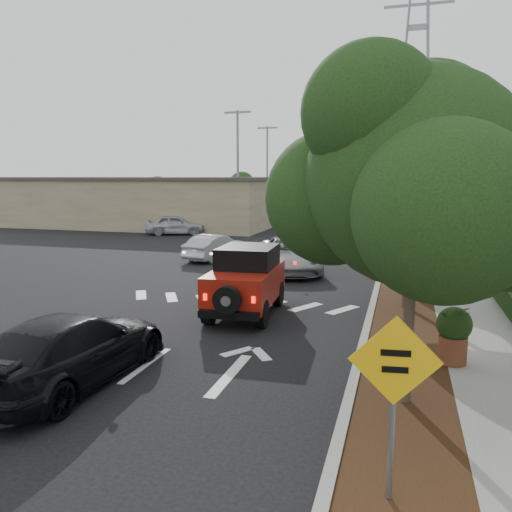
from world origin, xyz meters
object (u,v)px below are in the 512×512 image
at_px(black_suv_oncoming, 71,348).
at_px(speed_hump_sign, 394,384).
at_px(red_jeep, 247,279).
at_px(silver_suv_ahead, 290,254).

xyz_separation_m(black_suv_oncoming, speed_hump_sign, (6.40, -2.26, 0.96)).
height_order(red_jeep, silver_suv_ahead, red_jeep).
relative_size(silver_suv_ahead, black_suv_oncoming, 1.10).
xyz_separation_m(red_jeep, silver_suv_ahead, (-0.25, 7.14, -0.30)).
relative_size(silver_suv_ahead, speed_hump_sign, 2.26).
bearing_deg(red_jeep, speed_hump_sign, -65.06).
bearing_deg(red_jeep, silver_suv_ahead, 88.55).
distance_m(silver_suv_ahead, speed_hump_sign, 16.28).
bearing_deg(speed_hump_sign, red_jeep, 110.86).
relative_size(red_jeep, silver_suv_ahead, 0.76).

